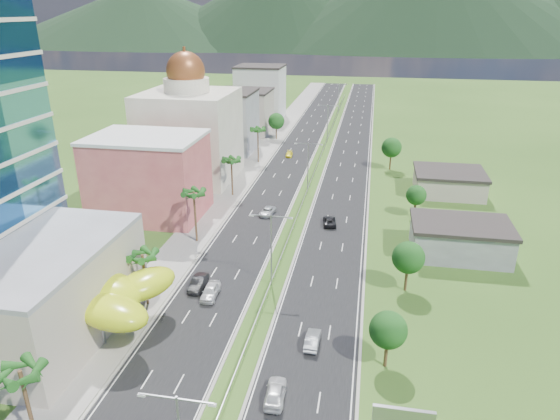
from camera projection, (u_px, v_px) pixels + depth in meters
The scene contains 36 objects.
ground at pixel (256, 325), 63.22m from camera, with size 500.00×500.00×0.00m, color #2D5119.
road_left at pixel (300, 145), 146.49m from camera, with size 11.00×260.00×0.04m, color black.
road_right at pixel (351, 147), 143.97m from camera, with size 11.00×260.00×0.04m, color black.
sidewalk_left at pixel (268, 143), 148.06m from camera, with size 7.00×260.00×0.12m, color gray.
median_guardrail at pixel (319, 161), 128.59m from camera, with size 0.10×216.06×0.76m.
streetlight_median_b at pixel (271, 243), 69.80m from camera, with size 6.04×0.25×11.00m.
streetlight_median_c at pixel (308, 162), 106.25m from camera, with size 6.04×0.25×11.00m.
streetlight_median_d at pixel (328, 119), 147.26m from camera, with size 6.04×0.25×11.00m.
streetlight_median_e at pixel (339, 95), 188.26m from camera, with size 6.04×0.25×11.00m.
lime_canopy at pixel (89, 292), 61.05m from camera, with size 18.00×15.00×7.40m.
pink_shophouse at pixel (149, 178), 94.25m from camera, with size 20.00×15.00×15.00m, color #BD4D50.
domed_building at pixel (190, 130), 113.76m from camera, with size 20.00×20.00×28.70m.
midrise_grey at pixel (225, 122), 137.64m from camera, with size 16.00×15.00×16.00m, color gray.
midrise_beige at pixel (245, 112), 158.25m from camera, with size 16.00×15.00×13.00m, color #B2A493.
midrise_white at pixel (260, 93), 178.27m from camera, with size 16.00×15.00×18.00m, color silver.
shed_near at pixel (460, 240), 80.37m from camera, with size 15.00×10.00×5.00m, color gray.
shed_far at pixel (449, 183), 107.49m from camera, with size 14.00×12.00×4.40m, color #B2A493.
palm_tree_a at pixel (21, 375), 42.75m from camera, with size 3.60×3.60×9.10m.
palm_tree_b at pixel (143, 258), 64.98m from camera, with size 3.60×3.60×8.10m.
palm_tree_c at pixel (194, 195), 82.67m from camera, with size 3.60×3.60×9.60m.
palm_tree_d at pixel (231, 161), 103.99m from camera, with size 3.60×3.60×8.60m.
palm_tree_e at pixel (258, 131), 126.48m from camera, with size 3.60×3.60×9.40m.
leafy_tree_lfar at pixel (276, 121), 150.29m from camera, with size 4.90×4.90×8.05m.
leafy_tree_ra at pixel (388, 330), 54.19m from camera, with size 4.20×4.20×6.90m.
leafy_tree_rb at pixel (408, 258), 69.03m from camera, with size 4.55×4.55×7.47m.
leafy_tree_rc at pixel (416, 195), 94.34m from camera, with size 3.85×3.85×6.33m.
leafy_tree_rd at pixel (392, 148), 121.90m from camera, with size 4.90×4.90×8.05m.
mountain_ridge at pixel (428, 51), 463.25m from camera, with size 860.00×140.00×90.00m, color black, non-canonical shape.
car_white_near_left at pixel (210, 291), 68.98m from camera, with size 2.03×5.05×1.72m, color silver.
car_dark_left at pixel (198, 283), 71.13m from camera, with size 1.75×5.03×1.66m, color black.
car_silver_mid_left at pixel (267, 211), 96.52m from camera, with size 2.23×4.83×1.34m, color #B6B9BE.
car_yellow_far_left at pixel (289, 154), 134.64m from camera, with size 1.71×4.22×1.22m, color yellow.
car_white_near_right at pixel (275, 392), 50.87m from camera, with size 2.00×4.96×1.69m, color silver.
car_silver_right at pixel (312, 340), 59.11m from camera, with size 1.56×4.48×1.48m, color #95979C.
car_dark_far_right at pixel (330, 221), 92.10m from camera, with size 2.30×4.99×1.39m, color black.
motorcycle at pixel (163, 315), 64.09m from camera, with size 0.54×1.78×1.14m, color black.
Camera 1 is at (12.60, -51.68, 37.27)m, focal length 32.00 mm.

